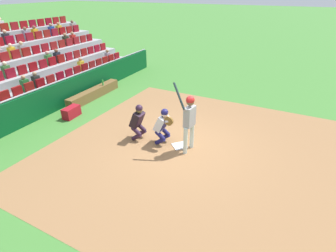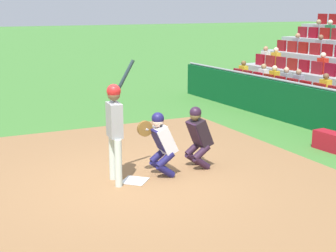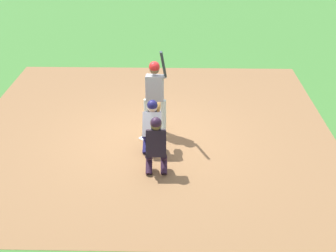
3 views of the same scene
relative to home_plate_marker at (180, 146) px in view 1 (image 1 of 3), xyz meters
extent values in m
plane|color=#417D33|center=(0.00, 0.00, -0.02)|extent=(160.00, 160.00, 0.00)
cube|color=olive|center=(0.00, 0.50, -0.01)|extent=(9.30, 9.11, 0.01)
cube|color=white|center=(0.00, 0.00, 0.00)|extent=(0.62, 0.62, 0.02)
cylinder|color=silver|center=(-0.11, 0.37, 0.43)|extent=(0.15, 0.15, 0.89)
cylinder|color=silver|center=(0.31, 0.31, 0.43)|extent=(0.15, 0.15, 0.89)
cube|color=#939397|center=(0.10, 0.34, 1.18)|extent=(0.44, 0.27, 0.63)
sphere|color=brown|center=(0.10, 0.34, 1.65)|extent=(0.23, 0.23, 0.23)
sphere|color=red|center=(0.10, 0.34, 1.72)|extent=(0.26, 0.26, 0.26)
cylinder|color=#939397|center=(0.15, 0.31, 1.48)|extent=(0.46, 0.20, 0.14)
cylinder|color=#939397|center=(0.31, 0.29, 1.48)|extent=(0.17, 0.16, 0.13)
cylinder|color=#1C292D|center=(0.31, 0.07, 1.87)|extent=(0.18, 0.45, 0.75)
sphere|color=black|center=(0.36, 0.26, 1.51)|extent=(0.06, 0.06, 0.06)
cylinder|color=#1C1951|center=(-0.11, -0.59, 0.14)|extent=(0.16, 0.39, 0.34)
cylinder|color=#1C1951|center=(-0.11, -0.59, 0.36)|extent=(0.16, 0.39, 0.33)
cylinder|color=#1C1951|center=(0.21, -0.61, 0.14)|extent=(0.16, 0.39, 0.34)
cylinder|color=#1C1951|center=(0.21, -0.61, 0.36)|extent=(0.16, 0.39, 0.33)
cube|color=silver|center=(0.05, -0.64, 0.71)|extent=(0.45, 0.48, 0.60)
cube|color=#1C1951|center=(0.06, -0.52, 0.71)|extent=(0.39, 0.27, 0.44)
sphere|color=beige|center=(0.06, -0.52, 1.07)|extent=(0.22, 0.22, 0.22)
cube|color=black|center=(0.06, -0.52, 1.07)|extent=(0.21, 0.13, 0.20)
sphere|color=#1C1951|center=(0.06, -0.52, 1.13)|extent=(0.24, 0.24, 0.24)
cylinder|color=brown|center=(0.19, -0.31, 0.93)|extent=(0.09, 0.30, 0.30)
cylinder|color=silver|center=(0.21, -0.49, 0.86)|extent=(0.13, 0.39, 0.22)
cylinder|color=#2D192D|center=(-0.01, -1.46, 0.14)|extent=(0.14, 0.39, 0.34)
cylinder|color=#2D192D|center=(-0.01, -1.46, 0.36)|extent=(0.14, 0.38, 0.33)
cylinder|color=#2D192D|center=(0.31, -1.46, 0.14)|extent=(0.14, 0.39, 0.34)
cylinder|color=#2D192D|center=(0.31, -1.46, 0.36)|extent=(0.14, 0.38, 0.33)
cube|color=black|center=(0.15, -1.51, 0.72)|extent=(0.42, 0.44, 0.60)
cube|color=#2D192D|center=(0.15, -1.39, 0.72)|extent=(0.38, 0.23, 0.45)
sphere|color=brown|center=(0.15, -1.40, 1.08)|extent=(0.22, 0.22, 0.22)
cube|color=black|center=(0.15, -1.40, 1.08)|extent=(0.20, 0.11, 0.20)
sphere|color=#2D192D|center=(0.15, -1.40, 1.14)|extent=(0.24, 0.24, 0.24)
cube|color=#084720|center=(0.00, -5.92, 0.54)|extent=(15.99, 0.24, 1.11)
cylinder|color=gray|center=(0.00, -5.92, 1.13)|extent=(15.99, 0.07, 0.07)
cube|color=brown|center=(-2.24, -5.37, 0.20)|extent=(3.26, 0.40, 0.44)
cylinder|color=green|center=(-2.85, -5.28, 0.56)|extent=(0.07, 0.07, 0.27)
cube|color=maroon|center=(-0.17, -4.81, 0.20)|extent=(0.77, 0.40, 0.42)
cube|color=#949B9C|center=(0.00, -7.71, 0.24)|extent=(16.08, 1.04, 0.50)
cube|color=maroon|center=(-7.24, -7.56, 0.70)|extent=(0.44, 0.10, 0.42)
cube|color=maroon|center=(-6.63, -7.56, 0.70)|extent=(0.44, 0.10, 0.42)
cube|color=gray|center=(-6.63, -7.81, 0.75)|extent=(0.32, 0.22, 0.52)
sphere|color=#9F784D|center=(-6.63, -7.81, 1.11)|extent=(0.19, 0.19, 0.19)
cube|color=maroon|center=(-6.03, -7.56, 0.70)|extent=(0.44, 0.10, 0.42)
cube|color=maroon|center=(-5.43, -7.56, 0.70)|extent=(0.44, 0.10, 0.42)
cube|color=maroon|center=(-4.82, -7.56, 0.70)|extent=(0.44, 0.10, 0.42)
cube|color=maroon|center=(-4.22, -7.56, 0.70)|extent=(0.44, 0.10, 0.42)
cube|color=gold|center=(-4.22, -7.81, 0.75)|extent=(0.32, 0.22, 0.52)
sphere|color=#B07554|center=(-4.22, -7.81, 1.11)|extent=(0.19, 0.19, 0.19)
cube|color=maroon|center=(-3.62, -7.56, 0.70)|extent=(0.44, 0.10, 0.42)
cube|color=maroon|center=(-3.01, -7.56, 0.70)|extent=(0.44, 0.10, 0.42)
cube|color=maroon|center=(-2.41, -7.56, 0.70)|extent=(0.44, 0.10, 0.42)
cube|color=maroon|center=(-1.81, -7.56, 0.70)|extent=(0.44, 0.10, 0.42)
cube|color=maroon|center=(-1.21, -7.56, 0.70)|extent=(0.44, 0.10, 0.42)
cube|color=#242C28|center=(-1.21, -7.81, 0.75)|extent=(0.32, 0.22, 0.52)
sphere|color=#A2815E|center=(-1.21, -7.81, 1.11)|extent=(0.19, 0.19, 0.19)
cube|color=maroon|center=(-0.60, -7.56, 0.70)|extent=(0.44, 0.10, 0.42)
cube|color=#256F31|center=(-0.60, -7.81, 0.75)|extent=(0.32, 0.22, 0.52)
sphere|color=#AE7955|center=(-0.60, -7.81, 1.11)|extent=(0.19, 0.19, 0.19)
cube|color=maroon|center=(0.00, -7.56, 0.70)|extent=(0.44, 0.10, 0.42)
cube|color=maroon|center=(0.60, -7.56, 0.70)|extent=(0.44, 0.10, 0.42)
cube|color=#949B9C|center=(0.00, -8.75, 0.49)|extent=(16.08, 1.04, 1.01)
cube|color=maroon|center=(-7.24, -8.60, 1.20)|extent=(0.44, 0.10, 0.42)
cube|color=maroon|center=(-6.63, -8.60, 1.20)|extent=(0.44, 0.10, 0.42)
cube|color=maroon|center=(-6.03, -8.60, 1.20)|extent=(0.44, 0.10, 0.42)
cube|color=maroon|center=(-5.43, -8.60, 1.20)|extent=(0.44, 0.10, 0.42)
cube|color=maroon|center=(-4.82, -8.60, 1.20)|extent=(0.44, 0.10, 0.42)
cube|color=maroon|center=(-4.22, -8.60, 1.20)|extent=(0.44, 0.10, 0.42)
cube|color=maroon|center=(-3.62, -8.60, 1.20)|extent=(0.44, 0.10, 0.42)
cube|color=#1D232F|center=(-3.62, -8.85, 1.25)|extent=(0.32, 0.22, 0.52)
sphere|color=brown|center=(-3.62, -8.85, 1.61)|extent=(0.19, 0.19, 0.19)
cube|color=maroon|center=(-3.01, -8.60, 1.20)|extent=(0.44, 0.10, 0.42)
cube|color=#347937|center=(-3.01, -8.85, 1.25)|extent=(0.32, 0.22, 0.52)
sphere|color=#D89E89|center=(-3.01, -8.85, 1.61)|extent=(0.19, 0.19, 0.19)
cube|color=maroon|center=(-2.41, -8.60, 1.20)|extent=(0.44, 0.10, 0.42)
cube|color=maroon|center=(-1.81, -8.60, 1.20)|extent=(0.44, 0.10, 0.42)
cube|color=maroon|center=(-1.21, -8.60, 1.20)|extent=(0.44, 0.10, 0.42)
cube|color=maroon|center=(-0.60, -8.60, 1.20)|extent=(0.44, 0.10, 0.42)
cube|color=#377138|center=(-0.60, -8.85, 1.25)|extent=(0.32, 0.22, 0.52)
sphere|color=beige|center=(-0.60, -8.85, 1.61)|extent=(0.19, 0.19, 0.19)
cube|color=maroon|center=(-7.24, -9.63, 1.70)|extent=(0.44, 0.10, 0.42)
cube|color=maroon|center=(-6.63, -9.63, 1.70)|extent=(0.44, 0.10, 0.42)
cube|color=maroon|center=(-6.03, -9.63, 1.70)|extent=(0.44, 0.10, 0.42)
cube|color=red|center=(-6.03, -9.89, 1.75)|extent=(0.32, 0.22, 0.52)
sphere|color=#A67F5A|center=(-6.03, -9.89, 2.11)|extent=(0.19, 0.19, 0.19)
cube|color=maroon|center=(-5.43, -9.63, 1.70)|extent=(0.44, 0.10, 0.42)
cube|color=#242C1D|center=(-5.43, -9.89, 1.75)|extent=(0.32, 0.22, 0.52)
sphere|color=#A77B52|center=(-5.43, -9.89, 2.11)|extent=(0.19, 0.19, 0.19)
cube|color=maroon|center=(-4.82, -9.63, 1.70)|extent=(0.44, 0.10, 0.42)
cube|color=maroon|center=(-4.22, -9.63, 1.70)|extent=(0.44, 0.10, 0.42)
cube|color=maroon|center=(-3.62, -9.63, 1.70)|extent=(0.44, 0.10, 0.42)
cube|color=maroon|center=(-3.01, -9.63, 1.70)|extent=(0.44, 0.10, 0.42)
cube|color=maroon|center=(-2.41, -9.63, 1.70)|extent=(0.44, 0.10, 0.42)
cube|color=#90939D|center=(-2.41, -9.89, 1.75)|extent=(0.32, 0.22, 0.52)
sphere|color=#D4B281|center=(-2.41, -9.89, 2.11)|extent=(0.19, 0.19, 0.19)
cube|color=maroon|center=(-1.81, -9.63, 1.70)|extent=(0.44, 0.10, 0.42)
cube|color=gold|center=(-1.81, -9.89, 1.75)|extent=(0.32, 0.22, 0.52)
sphere|color=beige|center=(-1.81, -9.89, 2.11)|extent=(0.19, 0.19, 0.19)
cube|color=maroon|center=(-1.21, -9.63, 1.70)|extent=(0.44, 0.10, 0.42)
cube|color=gray|center=(-1.21, -9.89, 1.75)|extent=(0.32, 0.22, 0.52)
cube|color=maroon|center=(-7.24, -10.67, 2.20)|extent=(0.44, 0.10, 0.42)
cube|color=gray|center=(-7.24, -10.92, 2.25)|extent=(0.32, 0.22, 0.52)
sphere|color=brown|center=(-7.24, -10.92, 2.61)|extent=(0.19, 0.19, 0.19)
cube|color=maroon|center=(-6.63, -10.67, 2.20)|extent=(0.44, 0.10, 0.42)
cube|color=maroon|center=(-6.03, -10.67, 2.20)|extent=(0.44, 0.10, 0.42)
cube|color=gold|center=(-6.03, -10.92, 2.25)|extent=(0.32, 0.22, 0.52)
sphere|color=#AF7E53|center=(-6.03, -10.92, 2.61)|extent=(0.19, 0.19, 0.19)
cube|color=maroon|center=(-5.43, -10.67, 2.20)|extent=(0.44, 0.10, 0.42)
cube|color=#1C3D93|center=(-5.43, -10.92, 2.25)|extent=(0.32, 0.22, 0.52)
sphere|color=#A1815F|center=(-5.43, -10.92, 2.61)|extent=(0.19, 0.19, 0.19)
cube|color=maroon|center=(-4.82, -10.67, 2.20)|extent=(0.44, 0.10, 0.42)
cube|color=maroon|center=(-4.22, -10.67, 2.20)|extent=(0.44, 0.10, 0.42)
cube|color=gold|center=(-4.22, -10.92, 2.25)|extent=(0.32, 0.22, 0.52)
sphere|color=brown|center=(-4.22, -10.92, 2.61)|extent=(0.19, 0.19, 0.19)
cube|color=maroon|center=(-3.62, -10.67, 2.20)|extent=(0.44, 0.10, 0.42)
cube|color=gray|center=(-3.62, -10.92, 2.25)|extent=(0.32, 0.22, 0.52)
sphere|color=brown|center=(-3.62, -10.92, 2.61)|extent=(0.19, 0.19, 0.19)
cube|color=maroon|center=(-3.01, -10.67, 2.20)|extent=(0.44, 0.10, 0.42)
cube|color=maroon|center=(-2.41, -10.67, 2.20)|extent=(0.44, 0.10, 0.42)
cube|color=#22232A|center=(-2.41, -10.92, 2.25)|extent=(0.32, 0.22, 0.52)
sphere|color=tan|center=(-2.41, -10.92, 2.61)|extent=(0.19, 0.19, 0.19)
cube|color=maroon|center=(-7.24, -11.70, 2.71)|extent=(0.44, 0.10, 0.42)
cube|color=maroon|center=(-6.63, -11.70, 2.71)|extent=(0.44, 0.10, 0.42)
cube|color=maroon|center=(-6.03, -11.70, 2.71)|extent=(0.44, 0.10, 0.42)
cube|color=maroon|center=(-5.43, -11.70, 2.71)|extent=(0.44, 0.10, 0.42)
cube|color=maroon|center=(-4.82, -11.70, 2.71)|extent=(0.44, 0.10, 0.42)
cube|color=maroon|center=(-4.22, -11.70, 2.71)|extent=(0.44, 0.10, 0.42)
cube|color=maroon|center=(-3.62, -11.70, 2.71)|extent=(0.44, 0.10, 0.42)
cube|color=maroon|center=(-3.01, -11.70, 2.71)|extent=(0.44, 0.10, 0.42)
cube|color=silver|center=(-3.01, -11.96, 2.76)|extent=(0.32, 0.22, 0.52)
camera|label=1|loc=(6.89, 2.87, 4.64)|focal=28.41mm
camera|label=2|loc=(-8.07, 3.59, 3.17)|focal=53.03mm
camera|label=3|loc=(0.30, -9.76, 5.45)|focal=49.05mm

